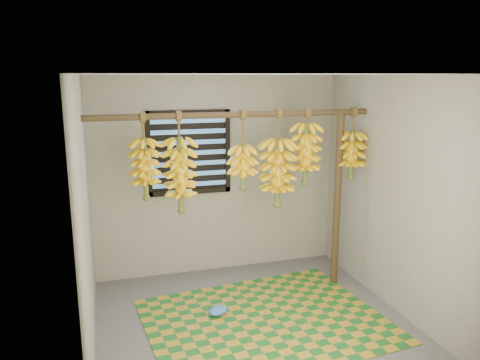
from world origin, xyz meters
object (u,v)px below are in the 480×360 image
object	(u,v)px
support_post	(337,201)
plastic_bag	(218,310)
banana_bunch_c	(243,167)
banana_bunch_d	(306,154)
banana_bunch_a	(145,169)
banana_bunch_e	(278,173)
banana_bunch_f	(351,155)
banana_bunch_b	(180,175)
woven_mat	(265,321)

from	to	relation	value
support_post	plastic_bag	bearing A→B (deg)	-166.26
banana_bunch_c	banana_bunch_d	distance (m)	0.72
banana_bunch_a	banana_bunch_e	world-z (taller)	same
banana_bunch_f	banana_bunch_d	bearing A→B (deg)	180.00
banana_bunch_c	banana_bunch_e	size ratio (longest dim) A/B	0.79
banana_bunch_d	banana_bunch_e	distance (m)	0.38
banana_bunch_c	banana_bunch_e	bearing A→B (deg)	0.00
support_post	banana_bunch_b	world-z (taller)	banana_bunch_b
banana_bunch_b	banana_bunch_f	distance (m)	1.94
woven_mat	banana_bunch_c	world-z (taller)	banana_bunch_c
banana_bunch_d	banana_bunch_b	bearing A→B (deg)	180.00
plastic_bag	banana_bunch_c	bearing A→B (deg)	44.40
banana_bunch_a	banana_bunch_b	size ratio (longest dim) A/B	0.84
banana_bunch_a	banana_bunch_b	bearing A→B (deg)	0.00
support_post	woven_mat	world-z (taller)	support_post
support_post	banana_bunch_c	distance (m)	1.21
support_post	banana_bunch_e	distance (m)	0.82
banana_bunch_a	banana_bunch_d	xyz separation A→B (m)	(1.72, 0.00, 0.07)
plastic_bag	banana_bunch_e	size ratio (longest dim) A/B	0.20
banana_bunch_c	banana_bunch_f	xyz separation A→B (m)	(1.28, 0.00, 0.06)
plastic_bag	woven_mat	bearing A→B (deg)	-30.76
banana_bunch_e	banana_bunch_f	xyz separation A→B (m)	(0.88, 0.00, 0.15)
woven_mat	banana_bunch_f	world-z (taller)	banana_bunch_f
support_post	banana_bunch_f	size ratio (longest dim) A/B	2.46
banana_bunch_a	banana_bunch_f	bearing A→B (deg)	0.00
banana_bunch_a	banana_bunch_e	xyz separation A→B (m)	(1.40, 0.00, -0.13)
banana_bunch_a	banana_bunch_e	distance (m)	1.41
woven_mat	banana_bunch_c	xyz separation A→B (m)	(-0.05, 0.62, 1.45)
woven_mat	banana_bunch_c	size ratio (longest dim) A/B	2.75
banana_bunch_e	support_post	bearing A→B (deg)	0.00
banana_bunch_a	woven_mat	bearing A→B (deg)	-30.38
plastic_bag	banana_bunch_f	xyz separation A→B (m)	(1.65, 0.37, 1.46)
banana_bunch_a	banana_bunch_c	xyz separation A→B (m)	(1.01, 0.00, -0.04)
support_post	banana_bunch_f	world-z (taller)	banana_bunch_f
plastic_bag	banana_bunch_f	bearing A→B (deg)	12.53
support_post	banana_bunch_d	xyz separation A→B (m)	(-0.41, 0.00, 0.56)
banana_bunch_c	banana_bunch_f	world-z (taller)	same
support_post	woven_mat	size ratio (longest dim) A/B	0.87
banana_bunch_d	woven_mat	bearing A→B (deg)	-137.19
banana_bunch_b	banana_bunch_c	size ratio (longest dim) A/B	1.24
banana_bunch_b	banana_bunch_d	size ratio (longest dim) A/B	1.24
banana_bunch_e	plastic_bag	bearing A→B (deg)	-154.48
banana_bunch_f	banana_bunch_a	bearing A→B (deg)	180.00
banana_bunch_d	banana_bunch_f	distance (m)	0.56
woven_mat	banana_bunch_e	xyz separation A→B (m)	(0.35, 0.62, 1.36)
banana_bunch_e	banana_bunch_f	world-z (taller)	same
banana_bunch_a	banana_bunch_d	world-z (taller)	same
banana_bunch_d	support_post	bearing A→B (deg)	0.00
woven_mat	banana_bunch_b	xyz separation A→B (m)	(-0.71, 0.62, 1.40)
support_post	banana_bunch_d	bearing A→B (deg)	180.00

